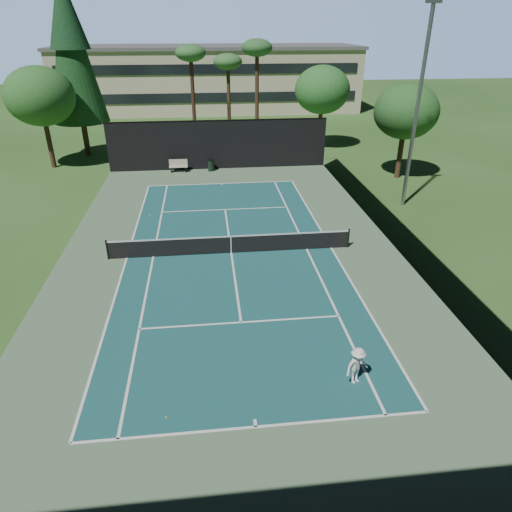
{
  "coord_description": "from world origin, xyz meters",
  "views": [
    {
      "loc": [
        -1.1,
        -21.81,
        11.0
      ],
      "look_at": [
        1.0,
        -3.0,
        1.3
      ],
      "focal_mm": 32.0,
      "sensor_mm": 36.0,
      "label": 1
    }
  ],
  "objects_px": {
    "player": "(357,366)",
    "tennis_ball_a": "(167,417)",
    "tennis_ball_d": "(150,215)",
    "tennis_net": "(231,244)",
    "tennis_ball_b": "(151,247)",
    "tennis_ball_c": "(238,242)",
    "trash_bin": "(211,165)",
    "park_bench": "(178,165)"
  },
  "relations": [
    {
      "from": "tennis_ball_b",
      "to": "tennis_ball_d",
      "type": "distance_m",
      "value": 4.74
    },
    {
      "from": "tennis_ball_c",
      "to": "trash_bin",
      "type": "relative_size",
      "value": 0.07
    },
    {
      "from": "park_bench",
      "to": "trash_bin",
      "type": "xyz_separation_m",
      "value": [
        2.67,
        -0.03,
        -0.07
      ]
    },
    {
      "from": "tennis_net",
      "to": "tennis_ball_b",
      "type": "height_order",
      "value": "tennis_net"
    },
    {
      "from": "tennis_ball_d",
      "to": "park_bench",
      "type": "bearing_deg",
      "value": 81.19
    },
    {
      "from": "player",
      "to": "tennis_ball_a",
      "type": "height_order",
      "value": "player"
    },
    {
      "from": "tennis_ball_d",
      "to": "park_bench",
      "type": "relative_size",
      "value": 0.04
    },
    {
      "from": "player",
      "to": "park_bench",
      "type": "xyz_separation_m",
      "value": [
        -6.99,
        25.73,
        -0.16
      ]
    },
    {
      "from": "tennis_net",
      "to": "tennis_ball_c",
      "type": "relative_size",
      "value": 188.72
    },
    {
      "from": "park_bench",
      "to": "tennis_ball_c",
      "type": "bearing_deg",
      "value": -74.93
    },
    {
      "from": "tennis_ball_a",
      "to": "trash_bin",
      "type": "distance_m",
      "value": 26.71
    },
    {
      "from": "tennis_ball_a",
      "to": "tennis_ball_d",
      "type": "distance_m",
      "value": 17.25
    },
    {
      "from": "tennis_ball_d",
      "to": "park_bench",
      "type": "distance_m",
      "value": 9.66
    },
    {
      "from": "tennis_ball_a",
      "to": "tennis_ball_d",
      "type": "xyz_separation_m",
      "value": [
        -2.12,
        17.12,
        -0.0
      ]
    },
    {
      "from": "tennis_ball_b",
      "to": "park_bench",
      "type": "relative_size",
      "value": 0.04
    },
    {
      "from": "player",
      "to": "park_bench",
      "type": "distance_m",
      "value": 26.66
    },
    {
      "from": "player",
      "to": "tennis_ball_b",
      "type": "height_order",
      "value": "player"
    },
    {
      "from": "tennis_ball_a",
      "to": "park_bench",
      "type": "distance_m",
      "value": 26.67
    },
    {
      "from": "tennis_ball_a",
      "to": "tennis_ball_d",
      "type": "height_order",
      "value": "tennis_ball_a"
    },
    {
      "from": "tennis_ball_a",
      "to": "tennis_ball_c",
      "type": "relative_size",
      "value": 1.06
    },
    {
      "from": "tennis_net",
      "to": "tennis_ball_a",
      "type": "distance_m",
      "value": 11.55
    },
    {
      "from": "tennis_ball_d",
      "to": "trash_bin",
      "type": "relative_size",
      "value": 0.07
    },
    {
      "from": "tennis_ball_c",
      "to": "tennis_net",
      "type": "bearing_deg",
      "value": -108.49
    },
    {
      "from": "player",
      "to": "tennis_ball_a",
      "type": "relative_size",
      "value": 19.33
    },
    {
      "from": "tennis_ball_a",
      "to": "park_bench",
      "type": "bearing_deg",
      "value": 91.37
    },
    {
      "from": "player",
      "to": "tennis_ball_a",
      "type": "bearing_deg",
      "value": 164.66
    },
    {
      "from": "tennis_ball_b",
      "to": "tennis_ball_d",
      "type": "bearing_deg",
      "value": 96.24
    },
    {
      "from": "tennis_ball_c",
      "to": "trash_bin",
      "type": "bearing_deg",
      "value": 94.61
    },
    {
      "from": "tennis_ball_b",
      "to": "tennis_ball_c",
      "type": "distance_m",
      "value": 4.77
    },
    {
      "from": "player",
      "to": "tennis_ball_d",
      "type": "height_order",
      "value": "player"
    },
    {
      "from": "tennis_net",
      "to": "trash_bin",
      "type": "height_order",
      "value": "tennis_net"
    },
    {
      "from": "tennis_ball_a",
      "to": "park_bench",
      "type": "relative_size",
      "value": 0.05
    },
    {
      "from": "tennis_net",
      "to": "tennis_ball_b",
      "type": "relative_size",
      "value": 215.28
    },
    {
      "from": "tennis_ball_b",
      "to": "trash_bin",
      "type": "bearing_deg",
      "value": 75.67
    },
    {
      "from": "tennis_ball_b",
      "to": "tennis_net",
      "type": "bearing_deg",
      "value": -15.51
    },
    {
      "from": "tennis_net",
      "to": "tennis_ball_b",
      "type": "bearing_deg",
      "value": 164.49
    },
    {
      "from": "trash_bin",
      "to": "tennis_ball_b",
      "type": "bearing_deg",
      "value": -104.33
    },
    {
      "from": "player",
      "to": "trash_bin",
      "type": "height_order",
      "value": "player"
    },
    {
      "from": "tennis_ball_c",
      "to": "tennis_ball_d",
      "type": "relative_size",
      "value": 1.07
    },
    {
      "from": "player",
      "to": "tennis_ball_c",
      "type": "xyz_separation_m",
      "value": [
        -3.18,
        11.59,
        -0.67
      ]
    },
    {
      "from": "park_bench",
      "to": "tennis_ball_a",
      "type": "bearing_deg",
      "value": -88.63
    },
    {
      "from": "tennis_ball_d",
      "to": "tennis_ball_c",
      "type": "bearing_deg",
      "value": -41.08
    }
  ]
}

